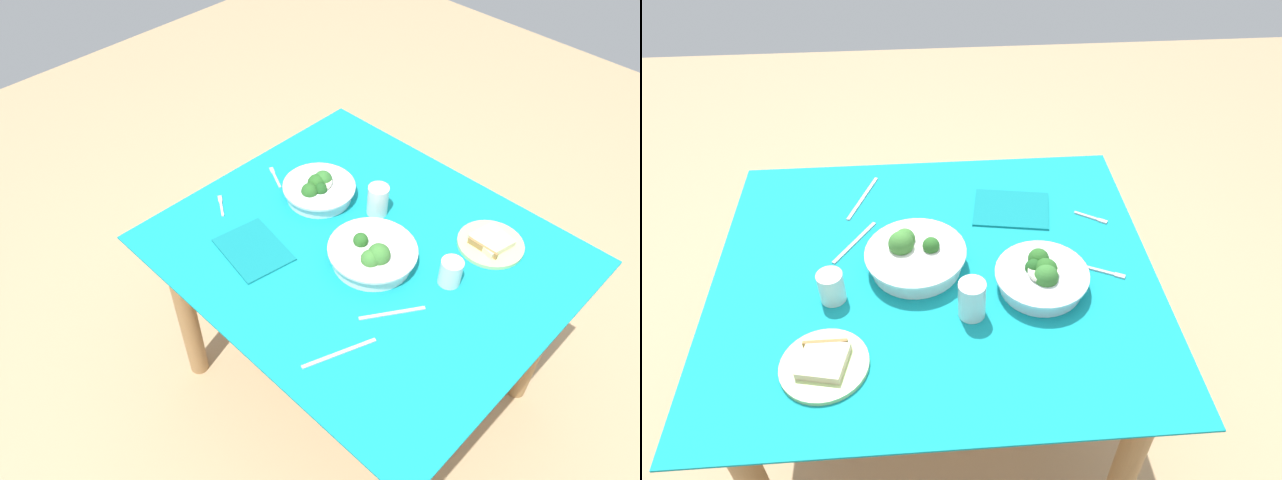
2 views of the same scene
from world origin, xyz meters
The scene contains 12 objects.
ground_plane centered at (0.00, 0.00, 0.00)m, with size 6.00×6.00×0.00m, color tan.
dining_table centered at (0.00, 0.00, 0.61)m, with size 1.16×1.01×0.73m.
broccoli_bowl_far centered at (-0.27, 0.07, 0.76)m, with size 0.24×0.24×0.09m.
broccoli_bowl_near centered at (0.05, -0.03, 0.76)m, with size 0.27×0.27×0.10m.
bread_side_plate centered at (0.26, 0.28, 0.74)m, with size 0.20×0.20×0.03m.
water_glass_center centered at (-0.08, 0.15, 0.78)m, with size 0.07×0.07×0.10m, color silver.
water_glass_side centered at (0.26, 0.07, 0.77)m, with size 0.07×0.07×0.08m, color silver.
fork_by_far_bowl centered at (-0.45, 0.04, 0.73)m, with size 0.10×0.06×0.00m.
fork_by_near_bowl centered at (-0.47, -0.18, 0.73)m, with size 0.09×0.06×0.00m.
table_knife_left centered at (0.21, -0.33, 0.73)m, with size 0.21×0.01×0.00m, color #B7B7BC.
table_knife_right centered at (0.22, -0.13, 0.73)m, with size 0.19×0.01×0.00m, color #B7B7BC.
napkin_folded_upper centered at (-0.24, -0.24, 0.73)m, with size 0.22×0.17×0.01m, color #0F777D.
Camera 1 is at (0.81, -1.01, 2.07)m, focal length 34.37 mm.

